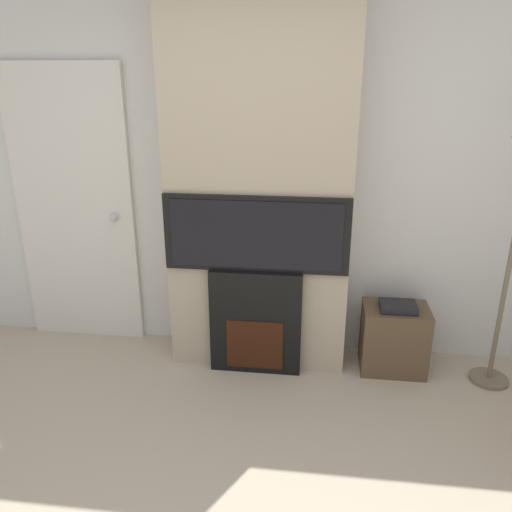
# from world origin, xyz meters

# --- Properties ---
(wall_back) EXTENTS (6.00, 0.06, 2.70)m
(wall_back) POSITION_xyz_m (0.00, 2.03, 1.35)
(wall_back) COLOR silver
(wall_back) RESTS_ON ground_plane
(chimney_breast) EXTENTS (1.20, 0.36, 2.70)m
(chimney_breast) POSITION_xyz_m (0.00, 1.82, 1.35)
(chimney_breast) COLOR tan
(chimney_breast) RESTS_ON ground_plane
(fireplace) EXTENTS (0.62, 0.15, 0.74)m
(fireplace) POSITION_xyz_m (0.00, 1.64, 0.37)
(fireplace) COLOR black
(fireplace) RESTS_ON ground_plane
(television) EXTENTS (1.20, 0.07, 0.50)m
(television) POSITION_xyz_m (0.00, 1.63, 0.99)
(television) COLOR black
(television) RESTS_ON fireplace
(media_stand) EXTENTS (0.44, 0.32, 0.52)m
(media_stand) POSITION_xyz_m (0.94, 1.75, 0.24)
(media_stand) COLOR brown
(media_stand) RESTS_ON ground_plane
(entry_door) EXTENTS (0.89, 0.09, 2.04)m
(entry_door) POSITION_xyz_m (-1.38, 1.97, 1.02)
(entry_door) COLOR silver
(entry_door) RESTS_ON ground_plane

